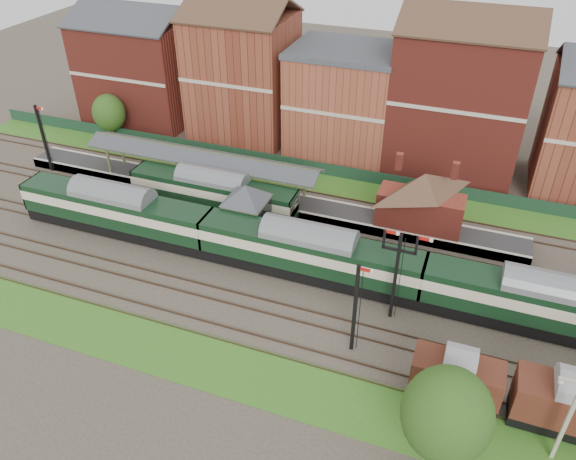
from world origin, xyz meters
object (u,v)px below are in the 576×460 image
(semaphore_bracket, at_px, (397,271))
(signal_box, at_px, (247,211))
(dmu_train, at_px, (309,252))
(platform_railcar, at_px, (213,192))
(goods_van_a, at_px, (567,405))

(semaphore_bracket, bearing_deg, signal_box, 159.08)
(signal_box, distance_m, dmu_train, 7.90)
(dmu_train, bearing_deg, semaphore_bracket, -17.65)
(dmu_train, relative_size, platform_railcar, 3.33)
(platform_railcar, bearing_deg, signal_box, -32.18)
(signal_box, bearing_deg, platform_railcar, 147.82)
(signal_box, height_order, goods_van_a, signal_box)
(goods_van_a, bearing_deg, dmu_train, 156.05)
(dmu_train, xyz_separation_m, goods_van_a, (20.26, -9.00, -0.38))
(semaphore_bracket, distance_m, goods_van_a, 14.21)
(dmu_train, relative_size, goods_van_a, 8.98)
(signal_box, height_order, semaphore_bracket, semaphore_bracket)
(semaphore_bracket, distance_m, platform_railcar, 22.23)
(platform_railcar, bearing_deg, semaphore_bracket, -24.01)
(platform_railcar, distance_m, goods_van_a, 36.11)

